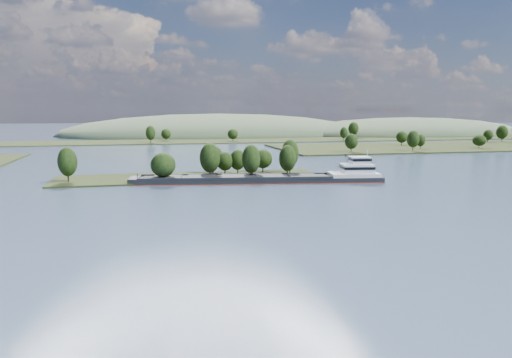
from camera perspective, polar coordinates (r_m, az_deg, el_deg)
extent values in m
plane|color=#324356|center=(132.02, -4.97, -3.35)|extent=(1800.00, 1800.00, 0.00)
cube|color=black|center=(190.84, -7.51, 0.10)|extent=(100.00, 30.00, 1.20)
cylinder|color=black|center=(182.85, -0.56, 0.66)|extent=(0.50, 0.50, 4.12)
ellipsoid|color=black|center=(182.26, -0.57, 2.30)|extent=(6.84, 6.84, 10.60)
cylinder|color=black|center=(201.39, -4.93, 1.23)|extent=(0.50, 0.50, 3.61)
ellipsoid|color=black|center=(200.91, -4.95, 2.53)|extent=(8.32, 8.32, 9.29)
cylinder|color=black|center=(184.98, -5.27, 0.74)|extent=(0.50, 0.50, 4.29)
ellipsoid|color=black|center=(184.38, -5.29, 2.43)|extent=(7.61, 7.61, 11.04)
cylinder|color=black|center=(196.05, -3.57, 0.96)|extent=(0.50, 0.50, 2.91)
ellipsoid|color=black|center=(195.64, -3.58, 2.04)|extent=(6.67, 6.67, 7.49)
cylinder|color=black|center=(178.25, -10.53, 0.22)|extent=(0.50, 0.50, 3.39)
ellipsoid|color=black|center=(177.74, -10.57, 1.60)|extent=(8.77, 8.77, 8.71)
cylinder|color=black|center=(187.03, -20.67, 0.30)|extent=(0.50, 0.50, 4.02)
ellipsoid|color=black|center=(186.47, -20.75, 1.86)|extent=(6.75, 6.75, 10.34)
cylinder|color=black|center=(196.99, -2.10, 1.04)|extent=(0.50, 0.50, 3.18)
ellipsoid|color=black|center=(196.55, -2.11, 2.21)|extent=(6.38, 6.38, 8.17)
cylinder|color=black|center=(202.15, 3.89, 1.38)|extent=(0.50, 0.50, 4.39)
ellipsoid|color=black|center=(201.59, 3.91, 2.96)|extent=(7.02, 7.02, 11.29)
cylinder|color=black|center=(189.80, 3.60, 0.88)|extent=(0.50, 0.50, 3.92)
ellipsoid|color=black|center=(189.25, 3.62, 2.38)|extent=(6.60, 6.60, 10.08)
cylinder|color=black|center=(203.62, 0.78, 1.25)|extent=(0.50, 0.50, 3.02)
ellipsoid|color=black|center=(203.21, 0.78, 2.32)|extent=(7.87, 7.87, 7.75)
cube|color=black|center=(396.43, 25.78, 3.40)|extent=(320.00, 90.00, 1.60)
cylinder|color=black|center=(302.93, 10.81, 3.39)|extent=(0.50, 0.50, 3.59)
ellipsoid|color=black|center=(302.62, 10.84, 4.25)|extent=(7.84, 7.84, 9.22)
cylinder|color=black|center=(441.83, 26.26, 4.13)|extent=(0.50, 0.50, 4.24)
ellipsoid|color=black|center=(441.58, 26.30, 4.83)|extent=(8.94, 8.94, 10.90)
cylinder|color=black|center=(360.50, 24.13, 3.48)|extent=(0.50, 0.50, 2.85)
ellipsoid|color=black|center=(360.28, 24.16, 4.05)|extent=(8.88, 8.88, 7.32)
cylinder|color=black|center=(320.04, 17.48, 3.44)|extent=(0.50, 0.50, 4.11)
ellipsoid|color=black|center=(319.71, 17.52, 4.38)|extent=(7.58, 7.58, 10.58)
cylinder|color=black|center=(339.41, 18.26, 3.56)|extent=(0.50, 0.50, 3.04)
ellipsoid|color=black|center=(339.17, 18.29, 4.21)|extent=(6.18, 6.18, 7.83)
cylinder|color=black|center=(371.72, 16.29, 3.99)|extent=(0.50, 0.50, 3.23)
ellipsoid|color=black|center=(371.49, 16.32, 4.63)|extent=(8.06, 8.06, 8.31)
cylinder|color=black|center=(427.45, 24.96, 4.04)|extent=(0.50, 0.50, 3.22)
ellipsoid|color=black|center=(427.25, 24.99, 4.59)|extent=(7.35, 7.35, 8.27)
cube|color=black|center=(409.45, -10.52, 4.17)|extent=(900.00, 60.00, 1.20)
cylinder|color=black|center=(422.42, 9.99, 4.62)|extent=(0.50, 0.50, 3.64)
ellipsoid|color=black|center=(422.19, 10.01, 5.25)|extent=(6.34, 6.34, 9.36)
cylinder|color=black|center=(414.32, -10.23, 4.53)|extent=(0.50, 0.50, 3.23)
ellipsoid|color=black|center=(414.11, -10.25, 5.09)|extent=(7.99, 7.99, 8.30)
cylinder|color=black|center=(464.72, 11.05, 4.95)|extent=(0.50, 0.50, 4.68)
ellipsoid|color=black|center=(464.47, 11.07, 5.68)|extent=(9.41, 9.41, 12.03)
cylinder|color=black|center=(405.19, -2.67, 4.57)|extent=(0.50, 0.50, 3.22)
ellipsoid|color=black|center=(404.98, -2.67, 5.15)|extent=(8.46, 8.46, 8.29)
cylinder|color=black|center=(391.88, -11.94, 4.38)|extent=(0.50, 0.50, 4.33)
ellipsoid|color=black|center=(391.59, -11.97, 5.18)|extent=(7.45, 7.45, 11.13)
ellipsoid|color=#41543A|center=(553.75, 17.18, 4.89)|extent=(260.00, 140.00, 36.00)
ellipsoid|color=#41543A|center=(514.83, -4.32, 5.02)|extent=(320.00, 160.00, 44.00)
cube|color=black|center=(178.96, 0.50, -0.18)|extent=(88.63, 23.76, 2.42)
cube|color=maroon|center=(179.03, 0.50, -0.33)|extent=(88.88, 24.01, 0.27)
cube|color=black|center=(183.52, -2.39, 0.50)|extent=(67.51, 10.42, 0.88)
cube|color=black|center=(172.85, -2.25, 0.05)|extent=(67.51, 10.42, 0.88)
cube|color=black|center=(178.21, -2.32, 0.23)|extent=(66.72, 19.45, 0.33)
cube|color=black|center=(178.86, -10.09, 0.25)|extent=(11.11, 10.37, 0.38)
cube|color=black|center=(178.10, -6.21, 0.29)|extent=(11.11, 10.37, 0.38)
cube|color=black|center=(178.16, -2.32, 0.33)|extent=(11.11, 10.37, 0.38)
cube|color=black|center=(179.05, 1.55, 0.38)|extent=(11.11, 10.37, 0.38)
cube|color=black|center=(180.74, 5.37, 0.41)|extent=(11.11, 10.37, 0.38)
cube|color=black|center=(180.50, -13.73, -0.19)|extent=(4.71, 10.27, 2.20)
cylinder|color=black|center=(180.13, -13.40, 0.30)|extent=(0.30, 0.30, 2.42)
cube|color=silver|center=(184.86, 11.08, 0.52)|extent=(18.95, 13.02, 1.32)
cube|color=silver|center=(184.90, 11.43, 1.20)|extent=(12.17, 10.31, 3.30)
cube|color=black|center=(184.85, 11.43, 1.33)|extent=(12.42, 10.56, 0.99)
cube|color=silver|center=(184.90, 11.78, 2.08)|extent=(7.49, 7.49, 2.42)
cube|color=black|center=(184.86, 11.79, 2.22)|extent=(7.74, 7.74, 0.88)
cube|color=silver|center=(184.77, 11.79, 2.49)|extent=(7.99, 7.99, 0.22)
cylinder|color=silver|center=(185.45, 12.62, 2.89)|extent=(0.25, 0.25, 2.86)
cylinder|color=black|center=(186.74, 10.21, 2.65)|extent=(0.62, 0.62, 1.32)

